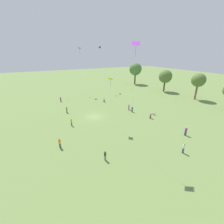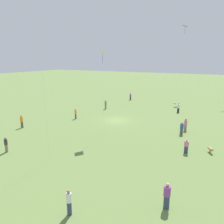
{
  "view_description": "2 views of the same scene",
  "coord_description": "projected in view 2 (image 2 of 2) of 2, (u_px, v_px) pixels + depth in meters",
  "views": [
    {
      "loc": [
        33.99,
        -12.72,
        15.64
      ],
      "look_at": [
        4.77,
        2.75,
        2.5
      ],
      "focal_mm": 24.0,
      "sensor_mm": 36.0,
      "label": 1
    },
    {
      "loc": [
        30.55,
        15.71,
        9.9
      ],
      "look_at": [
        3.28,
        0.91,
        2.23
      ],
      "focal_mm": 35.0,
      "sensor_mm": 36.0,
      "label": 2
    }
  ],
  "objects": [
    {
      "name": "person_0",
      "position": [
        69.0,
        202.0,
        13.98
      ],
      "size": [
        0.5,
        0.5,
        1.82
      ],
      "rotation": [
        0.0,
        0.0,
        3.81
      ],
      "color": "#333D5B",
      "rests_on": "ground_plane"
    },
    {
      "name": "person_9",
      "position": [
        186.0,
        146.0,
        23.3
      ],
      "size": [
        0.65,
        0.65,
        1.58
      ],
      "rotation": [
        0.0,
        0.0,
        2.58
      ],
      "color": "#333D5B",
      "rests_on": "ground_plane"
    },
    {
      "name": "person_7",
      "position": [
        130.0,
        97.0,
        52.91
      ],
      "size": [
        0.53,
        0.53,
        1.72
      ],
      "rotation": [
        0.0,
        0.0,
        5.2
      ],
      "color": "#232328",
      "rests_on": "ground_plane"
    },
    {
      "name": "ground_plane",
      "position": [
        117.0,
        120.0,
        35.72
      ],
      "size": [
        240.0,
        240.0,
        0.0
      ],
      "primitive_type": "plane",
      "color": "olive"
    },
    {
      "name": "person_2",
      "position": [
        186.0,
        125.0,
        30.47
      ],
      "size": [
        0.57,
        0.57,
        1.76
      ],
      "rotation": [
        0.0,
        0.0,
        3.57
      ],
      "color": "#847056",
      "rests_on": "ground_plane"
    },
    {
      "name": "kite_1",
      "position": [
        102.0,
        55.0,
        26.93
      ],
      "size": [
        1.21,
        1.19,
        10.93
      ],
      "rotation": [
        0.0,
        0.0,
        3.04
      ],
      "color": "yellow",
      "rests_on": "ground_plane"
    },
    {
      "name": "picnic_bag_0",
      "position": [
        175.0,
        103.0,
        48.51
      ],
      "size": [
        0.31,
        0.4,
        0.26
      ],
      "rotation": [
        0.0,
        0.0,
        1.44
      ],
      "color": "beige",
      "rests_on": "ground_plane"
    },
    {
      "name": "person_4",
      "position": [
        167.0,
        196.0,
        14.62
      ],
      "size": [
        0.51,
        0.51,
        1.89
      ],
      "rotation": [
        0.0,
        0.0,
        1.48
      ],
      "color": "#333D5B",
      "rests_on": "ground_plane"
    },
    {
      "name": "dog_0",
      "position": [
        211.0,
        149.0,
        23.36
      ],
      "size": [
        0.89,
        0.64,
        0.62
      ],
      "rotation": [
        0.0,
        0.0,
        5.19
      ],
      "color": "tan",
      "rests_on": "ground_plane"
    },
    {
      "name": "person_8",
      "position": [
        76.0,
        114.0,
        36.44
      ],
      "size": [
        0.41,
        0.41,
        1.74
      ],
      "rotation": [
        0.0,
        0.0,
        4.99
      ],
      "color": "#4C4C51",
      "rests_on": "ground_plane"
    },
    {
      "name": "person_5",
      "position": [
        178.0,
        108.0,
        40.73
      ],
      "size": [
        0.64,
        0.64,
        1.75
      ],
      "rotation": [
        0.0,
        0.0,
        2.43
      ],
      "color": "#232328",
      "rests_on": "ground_plane"
    },
    {
      "name": "person_6",
      "position": [
        182.0,
        128.0,
        28.94
      ],
      "size": [
        0.62,
        0.62,
        1.71
      ],
      "rotation": [
        0.0,
        0.0,
        2.13
      ],
      "color": "#4C4C51",
      "rests_on": "ground_plane"
    },
    {
      "name": "person_1",
      "position": [
        6.0,
        145.0,
        23.46
      ],
      "size": [
        0.4,
        0.4,
        1.68
      ],
      "rotation": [
        0.0,
        0.0,
        4.55
      ],
      "color": "#847056",
      "rests_on": "ground_plane"
    },
    {
      "name": "kite_2",
      "position": [
        185.0,
        29.0,
        51.14
      ],
      "size": [
        1.19,
        1.15,
        17.38
      ],
      "rotation": [
        0.0,
        0.0,
        2.46
      ],
      "color": "black",
      "rests_on": "ground_plane"
    },
    {
      "name": "person_10",
      "position": [
        22.0,
        122.0,
        31.73
      ],
      "size": [
        0.49,
        0.49,
        1.87
      ],
      "rotation": [
        0.0,
        0.0,
        6.0
      ],
      "color": "#4C4C51",
      "rests_on": "ground_plane"
    },
    {
      "name": "person_3",
      "position": [
        106.0,
        105.0,
        43.44
      ],
      "size": [
        0.58,
        0.58,
        1.75
      ],
      "rotation": [
        0.0,
        0.0,
        3.99
      ],
      "color": "#847056",
      "rests_on": "ground_plane"
    }
  ]
}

